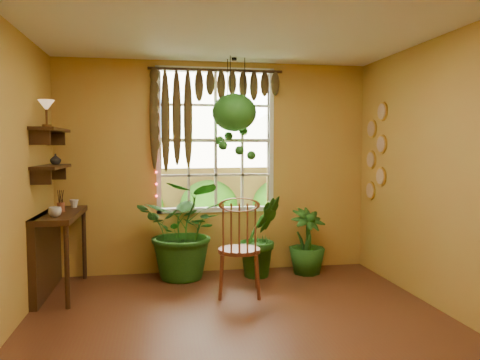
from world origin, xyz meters
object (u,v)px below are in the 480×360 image
at_px(windsor_chair, 239,263).
at_px(hanging_basket, 234,118).
at_px(potted_plant_left, 186,230).
at_px(potted_plant_mid, 261,236).
at_px(counter_ledge, 51,244).

xyz_separation_m(windsor_chair, hanging_basket, (0.07, 0.75, 1.61)).
bearing_deg(windsor_chair, potted_plant_left, 134.85).
height_order(potted_plant_mid, hanging_basket, hanging_basket).
xyz_separation_m(counter_ledge, potted_plant_mid, (2.42, 0.28, -0.05)).
bearing_deg(windsor_chair, hanging_basket, 94.29).
xyz_separation_m(windsor_chair, potted_plant_mid, (0.39, 0.69, 0.15)).
relative_size(windsor_chair, potted_plant_mid, 1.23).
height_order(counter_ledge, potted_plant_mid, potted_plant_mid).
distance_m(counter_ledge, potted_plant_mid, 2.44).
relative_size(windsor_chair, hanging_basket, 0.98).
xyz_separation_m(potted_plant_left, hanging_basket, (0.60, -0.00, 1.36)).
distance_m(counter_ledge, windsor_chair, 2.08).
bearing_deg(counter_ledge, potted_plant_mid, 6.52).
relative_size(counter_ledge, hanging_basket, 0.95).
height_order(counter_ledge, potted_plant_left, potted_plant_left).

